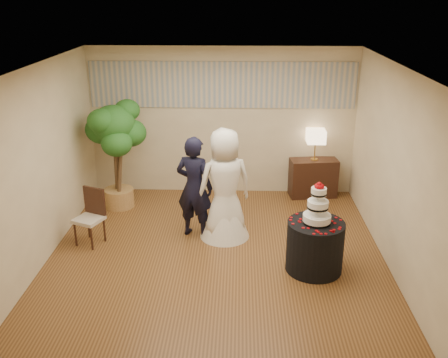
{
  "coord_description": "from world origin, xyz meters",
  "views": [
    {
      "loc": [
        0.33,
        -6.67,
        3.77
      ],
      "look_at": [
        0.1,
        0.4,
        1.05
      ],
      "focal_mm": 40.0,
      "sensor_mm": 36.0,
      "label": 1
    }
  ],
  "objects_px": {
    "groom": "(194,187)",
    "cake_table": "(315,246)",
    "wedding_cake": "(318,203)",
    "side_chair": "(89,218)",
    "ficus_tree": "(116,155)",
    "console": "(313,178)",
    "bride": "(225,184)",
    "table_lamp": "(315,145)"
  },
  "relations": [
    {
      "from": "cake_table",
      "to": "table_lamp",
      "type": "height_order",
      "value": "table_lamp"
    },
    {
      "from": "ficus_tree",
      "to": "side_chair",
      "type": "bearing_deg",
      "value": -95.16
    },
    {
      "from": "groom",
      "to": "console",
      "type": "bearing_deg",
      "value": -122.11
    },
    {
      "from": "ficus_tree",
      "to": "console",
      "type": "bearing_deg",
      "value": 9.81
    },
    {
      "from": "bride",
      "to": "ficus_tree",
      "type": "distance_m",
      "value": 2.26
    },
    {
      "from": "cake_table",
      "to": "side_chair",
      "type": "distance_m",
      "value": 3.47
    },
    {
      "from": "cake_table",
      "to": "ficus_tree",
      "type": "bearing_deg",
      "value": 147.39
    },
    {
      "from": "side_chair",
      "to": "wedding_cake",
      "type": "bearing_deg",
      "value": 12.26
    },
    {
      "from": "cake_table",
      "to": "table_lamp",
      "type": "bearing_deg",
      "value": 82.9
    },
    {
      "from": "ficus_tree",
      "to": "side_chair",
      "type": "height_order",
      "value": "ficus_tree"
    },
    {
      "from": "console",
      "to": "side_chair",
      "type": "height_order",
      "value": "side_chair"
    },
    {
      "from": "bride",
      "to": "table_lamp",
      "type": "relative_size",
      "value": 3.1
    },
    {
      "from": "wedding_cake",
      "to": "ficus_tree",
      "type": "distance_m",
      "value": 3.88
    },
    {
      "from": "groom",
      "to": "table_lamp",
      "type": "bearing_deg",
      "value": -122.11
    },
    {
      "from": "table_lamp",
      "to": "wedding_cake",
      "type": "bearing_deg",
      "value": -97.1
    },
    {
      "from": "cake_table",
      "to": "side_chair",
      "type": "bearing_deg",
      "value": 168.99
    },
    {
      "from": "groom",
      "to": "wedding_cake",
      "type": "relative_size",
      "value": 2.76
    },
    {
      "from": "console",
      "to": "side_chair",
      "type": "relative_size",
      "value": 1.0
    },
    {
      "from": "wedding_cake",
      "to": "side_chair",
      "type": "bearing_deg",
      "value": 168.99
    },
    {
      "from": "console",
      "to": "bride",
      "type": "bearing_deg",
      "value": -141.14
    },
    {
      "from": "groom",
      "to": "bride",
      "type": "height_order",
      "value": "bride"
    },
    {
      "from": "groom",
      "to": "cake_table",
      "type": "bearing_deg",
      "value": 169.4
    },
    {
      "from": "console",
      "to": "ficus_tree",
      "type": "height_order",
      "value": "ficus_tree"
    },
    {
      "from": "cake_table",
      "to": "table_lamp",
      "type": "relative_size",
      "value": 1.38
    },
    {
      "from": "console",
      "to": "ficus_tree",
      "type": "bearing_deg",
      "value": -177.82
    },
    {
      "from": "side_chair",
      "to": "bride",
      "type": "bearing_deg",
      "value": 32.14
    },
    {
      "from": "groom",
      "to": "cake_table",
      "type": "relative_size",
      "value": 2.08
    },
    {
      "from": "ficus_tree",
      "to": "side_chair",
      "type": "relative_size",
      "value": 2.25
    },
    {
      "from": "console",
      "to": "cake_table",
      "type": "bearing_deg",
      "value": -104.72
    },
    {
      "from": "bride",
      "to": "ficus_tree",
      "type": "height_order",
      "value": "ficus_tree"
    },
    {
      "from": "ficus_tree",
      "to": "side_chair",
      "type": "xyz_separation_m",
      "value": [
        -0.13,
        -1.43,
        -0.56
      ]
    },
    {
      "from": "bride",
      "to": "side_chair",
      "type": "relative_size",
      "value": 2.03
    },
    {
      "from": "console",
      "to": "wedding_cake",
      "type": "bearing_deg",
      "value": -104.72
    },
    {
      "from": "ficus_tree",
      "to": "side_chair",
      "type": "distance_m",
      "value": 1.54
    },
    {
      "from": "groom",
      "to": "table_lamp",
      "type": "distance_m",
      "value": 2.72
    },
    {
      "from": "bride",
      "to": "cake_table",
      "type": "distance_m",
      "value": 1.72
    },
    {
      "from": "groom",
      "to": "bride",
      "type": "xyz_separation_m",
      "value": [
        0.48,
        -0.03,
        0.07
      ]
    },
    {
      "from": "cake_table",
      "to": "wedding_cake",
      "type": "distance_m",
      "value": 0.67
    },
    {
      "from": "bride",
      "to": "ficus_tree",
      "type": "xyz_separation_m",
      "value": [
        -1.97,
        1.1,
        0.1
      ]
    },
    {
      "from": "wedding_cake",
      "to": "table_lamp",
      "type": "distance_m",
      "value": 2.74
    },
    {
      "from": "wedding_cake",
      "to": "side_chair",
      "type": "height_order",
      "value": "wedding_cake"
    },
    {
      "from": "table_lamp",
      "to": "ficus_tree",
      "type": "xyz_separation_m",
      "value": [
        -3.61,
        -0.62,
        -0.03
      ]
    }
  ]
}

